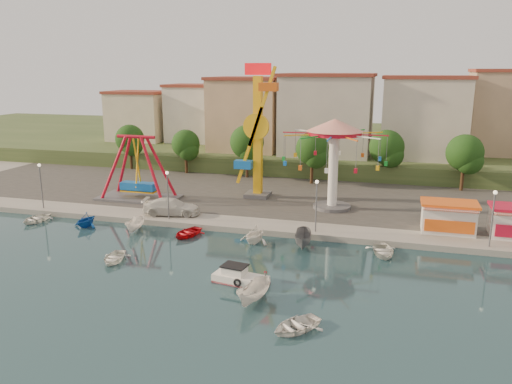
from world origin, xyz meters
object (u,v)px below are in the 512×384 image
(rowboat_a, at_px, (114,258))
(van, at_px, (172,207))
(pirate_ship_ride, at_px, (138,169))
(wave_swinger, at_px, (334,144))
(cabin_motorboat, at_px, (239,278))
(skiff, at_px, (254,293))
(kamikaze_tower, at_px, (259,134))

(rowboat_a, bearing_deg, van, 81.00)
(van, bearing_deg, pirate_ship_ride, 41.77)
(wave_swinger, height_order, cabin_motorboat, wave_swinger)
(pirate_ship_ride, xyz_separation_m, rowboat_a, (7.37, -18.14, -4.05))
(cabin_motorboat, bearing_deg, rowboat_a, -177.51)
(cabin_motorboat, relative_size, skiff, 1.16)
(cabin_motorboat, height_order, van, van)
(kamikaze_tower, xyz_separation_m, cabin_motorboat, (5.14, -24.33, -8.17))
(pirate_ship_ride, relative_size, van, 1.60)
(wave_swinger, xyz_separation_m, van, (-16.85, -7.48, -6.69))
(kamikaze_tower, bearing_deg, skiff, -75.24)
(kamikaze_tower, relative_size, rowboat_a, 4.90)
(pirate_ship_ride, xyz_separation_m, kamikaze_tower, (14.16, 4.90, 4.19))
(wave_swinger, bearing_deg, pirate_ship_ride, -174.79)
(cabin_motorboat, bearing_deg, skiff, -47.09)
(kamikaze_tower, relative_size, wave_swinger, 1.42)
(rowboat_a, relative_size, van, 0.54)
(rowboat_a, relative_size, skiff, 0.86)
(wave_swinger, distance_m, cabin_motorboat, 23.39)
(cabin_motorboat, bearing_deg, van, 139.88)
(cabin_motorboat, bearing_deg, wave_swinger, 86.95)
(kamikaze_tower, bearing_deg, rowboat_a, -106.43)
(skiff, bearing_deg, cabin_motorboat, 138.01)
(van, bearing_deg, rowboat_a, 171.19)
(pirate_ship_ride, xyz_separation_m, wave_swinger, (23.78, 2.17, 3.80))
(skiff, height_order, van, van)
(pirate_ship_ride, height_order, wave_swinger, wave_swinger)
(rowboat_a, bearing_deg, skiff, -28.12)
(wave_swinger, height_order, van, wave_swinger)
(pirate_ship_ride, distance_m, wave_swinger, 24.18)
(kamikaze_tower, height_order, wave_swinger, kamikaze_tower)
(cabin_motorboat, height_order, rowboat_a, cabin_motorboat)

